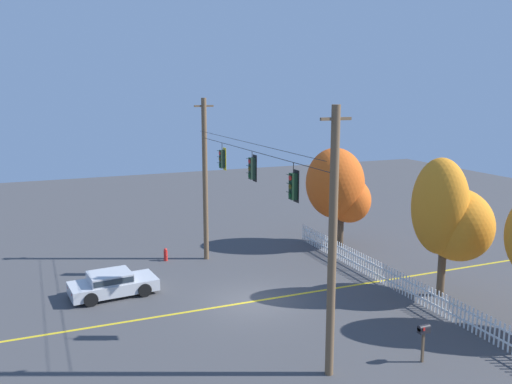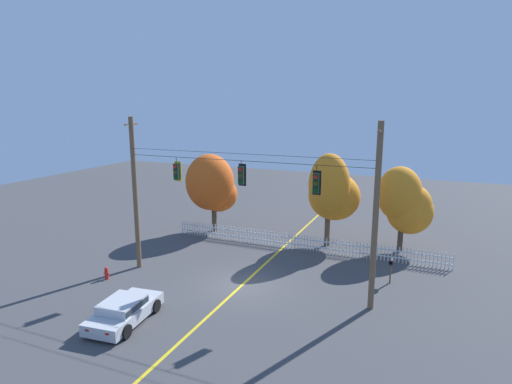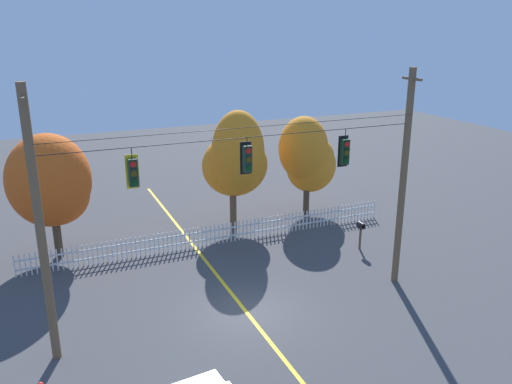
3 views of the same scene
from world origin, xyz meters
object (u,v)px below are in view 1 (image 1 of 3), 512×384
Objects in this scene: traffic_signal_northbound_secondary at (222,159)px; autumn_maple_mid at (449,217)px; traffic_signal_northbound_primary at (293,186)px; roadside_mailbox at (424,332)px; traffic_signal_westbound_side at (252,168)px; fire_hydrant at (166,255)px; autumn_maple_near_fence at (339,188)px; parked_car at (112,283)px.

traffic_signal_northbound_secondary reaches higher than autumn_maple_mid.
roadside_mailbox is (3.51, 3.52, -4.95)m from traffic_signal_northbound_primary.
traffic_signal_northbound_primary is (4.08, 0.00, -0.13)m from traffic_signal_westbound_side.
traffic_signal_northbound_secondary is 0.21× the size of autumn_maple_mid.
traffic_signal_northbound_primary reaches higher than fire_hydrant.
traffic_signal_northbound_secondary reaches higher than fire_hydrant.
traffic_signal_westbound_side is 10.88m from autumn_maple_near_fence.
traffic_signal_westbound_side is at bearing -52.64° from autumn_maple_near_fence.
traffic_signal_northbound_secondary is 7.20m from fire_hydrant.
traffic_signal_westbound_side is 0.22× the size of autumn_maple_near_fence.
autumn_maple_near_fence reaches higher than fire_hydrant.
autumn_maple_mid is (2.94, 8.63, -2.34)m from traffic_signal_westbound_side.
traffic_signal_northbound_primary is 10.95m from parked_car.
autumn_maple_mid reaches higher than fire_hydrant.
traffic_signal_northbound_secondary is 0.93× the size of traffic_signal_northbound_primary.
autumn_maple_near_fence is 14.92m from parked_car.
traffic_signal_northbound_secondary is 1.90× the size of fire_hydrant.
traffic_signal_northbound_primary is at bearing 11.07° from fire_hydrant.
autumn_maple_near_fence is (-6.41, 8.40, -2.56)m from traffic_signal_westbound_side.
traffic_signal_northbound_secondary is at bearing -180.00° from traffic_signal_northbound_primary.
traffic_signal_westbound_side is 4.08m from traffic_signal_northbound_primary.
roadside_mailbox is at bearing -47.68° from autumn_maple_mid.
traffic_signal_northbound_primary is (8.12, 0.00, -0.07)m from traffic_signal_northbound_secondary.
roadside_mailbox is at bearing 20.93° from fire_hydrant.
traffic_signal_westbound_side is 0.20× the size of autumn_maple_mid.
autumn_maple_mid is 4.63× the size of roadside_mailbox.
traffic_signal_northbound_secondary is at bearing -179.99° from traffic_signal_westbound_side.
traffic_signal_northbound_primary is at bearing 0.00° from traffic_signal_northbound_secondary.
traffic_signal_northbound_primary reaches higher than autumn_maple_near_fence.
parked_car is at bearing -141.62° from traffic_signal_northbound_primary.
parked_car is at bearing -113.39° from autumn_maple_mid.
roadside_mailbox is (7.59, 3.52, -5.08)m from traffic_signal_westbound_side.
traffic_signal_northbound_primary is at bearing 0.00° from traffic_signal_westbound_side.
autumn_maple_near_fence is at bearing 141.31° from traffic_signal_northbound_primary.
fire_hydrant is at bearing 139.90° from parked_car.
traffic_signal_northbound_primary is 1.06× the size of roadside_mailbox.
traffic_signal_northbound_secondary reaches higher than parked_car.
fire_hydrant is (-4.26, 3.59, -0.24)m from parked_car.
traffic_signal_westbound_side reaches higher than autumn_maple_mid.
traffic_signal_northbound_primary is at bearing 38.38° from parked_car.
traffic_signal_northbound_primary is 0.36× the size of parked_car.
autumn_maple_mid is at bearing 66.61° from parked_car.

